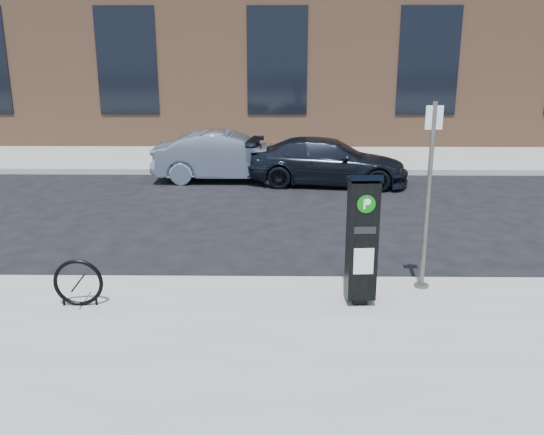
{
  "coord_description": "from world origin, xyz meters",
  "views": [
    {
      "loc": [
        0.08,
        -7.75,
        3.29
      ],
      "look_at": [
        -0.02,
        0.5,
        0.91
      ],
      "focal_mm": 38.0,
      "sensor_mm": 36.0,
      "label": 1
    }
  ],
  "objects_px": {
    "bike_rack": "(78,283)",
    "sign_pole": "(428,199)",
    "car_dark": "(328,162)",
    "car_silver": "(229,156)",
    "parking_kiosk": "(362,238)"
  },
  "relations": [
    {
      "from": "parking_kiosk",
      "to": "car_dark",
      "type": "distance_m",
      "value": 7.67
    },
    {
      "from": "bike_rack",
      "to": "car_silver",
      "type": "distance_m",
      "value": 8.32
    },
    {
      "from": "sign_pole",
      "to": "car_dark",
      "type": "bearing_deg",
      "value": 93.28
    },
    {
      "from": "parking_kiosk",
      "to": "sign_pole",
      "type": "bearing_deg",
      "value": 26.9
    },
    {
      "from": "parking_kiosk",
      "to": "car_silver",
      "type": "height_order",
      "value": "parking_kiosk"
    },
    {
      "from": "bike_rack",
      "to": "car_dark",
      "type": "height_order",
      "value": "car_dark"
    },
    {
      "from": "sign_pole",
      "to": "bike_rack",
      "type": "distance_m",
      "value": 4.69
    },
    {
      "from": "car_silver",
      "to": "bike_rack",
      "type": "bearing_deg",
      "value": 171.05
    },
    {
      "from": "sign_pole",
      "to": "car_silver",
      "type": "relative_size",
      "value": 0.65
    },
    {
      "from": "sign_pole",
      "to": "bike_rack",
      "type": "height_order",
      "value": "sign_pole"
    },
    {
      "from": "parking_kiosk",
      "to": "car_dark",
      "type": "relative_size",
      "value": 0.42
    },
    {
      "from": "bike_rack",
      "to": "car_dark",
      "type": "relative_size",
      "value": 0.16
    },
    {
      "from": "car_silver",
      "to": "car_dark",
      "type": "relative_size",
      "value": 0.96
    },
    {
      "from": "bike_rack",
      "to": "sign_pole",
      "type": "bearing_deg",
      "value": 5.72
    },
    {
      "from": "bike_rack",
      "to": "car_dark",
      "type": "xyz_separation_m",
      "value": [
        3.8,
        7.79,
        0.13
      ]
    }
  ]
}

